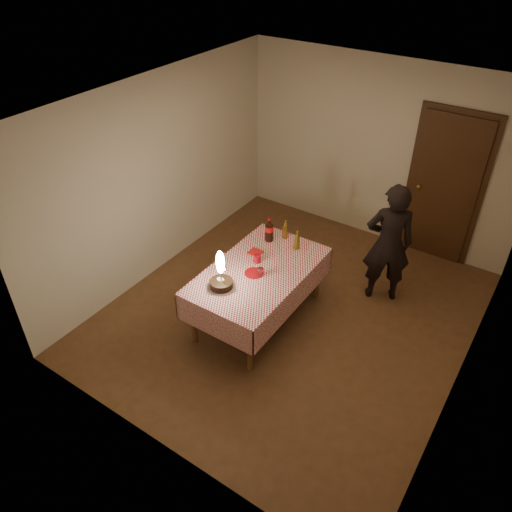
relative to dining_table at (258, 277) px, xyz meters
The scene contains 12 objects.
ground 0.75m from the dining_table, 44.92° to the left, with size 4.00×4.50×0.01m, color brown.
room_shell 1.14m from the dining_table, 48.36° to the left, with size 4.04×4.54×2.62m.
dining_table is the anchor object (origin of this frame).
birthday_cake 0.56m from the dining_table, 109.12° to the right, with size 0.32×0.32×0.48m.
red_plate 0.13m from the dining_table, 93.27° to the right, with size 0.22×0.22×0.01m, color #AD0C13.
red_cup 0.21m from the dining_table, 128.76° to the left, with size 0.08×0.08×0.10m, color #AB0B1B.
clear_cup 0.17m from the dining_table, 41.75° to the right, with size 0.07×0.07×0.09m, color white.
napkin_stack 0.35m from the dining_table, 130.36° to the left, with size 0.15×0.15×0.02m, color red.
cola_bottle 0.67m from the dining_table, 111.51° to the left, with size 0.10×0.10×0.32m.
amber_bottle_left 0.77m from the dining_table, 97.04° to the left, with size 0.06×0.06×0.25m.
amber_bottle_right 0.66m from the dining_table, 76.42° to the left, with size 0.06×0.06×0.25m.
photographer 1.63m from the dining_table, 49.14° to the left, with size 0.69×0.61×1.59m.
Camera 1 is at (2.21, -4.07, 4.17)m, focal length 35.00 mm.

